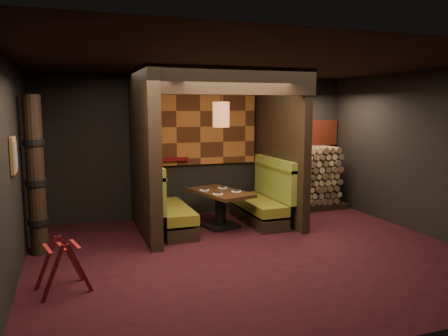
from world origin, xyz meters
TOP-DOWN VIEW (x-y plane):
  - floor at (0.00, 0.00)m, footprint 6.50×5.50m
  - ceiling at (0.00, 0.00)m, footprint 6.50×5.50m
  - wall_back at (0.00, 2.76)m, footprint 6.50×0.02m
  - wall_front at (0.00, -2.76)m, footprint 6.50×0.02m
  - wall_left at (-3.26, 0.00)m, footprint 0.02×5.50m
  - wall_right at (3.26, 0.00)m, footprint 0.02×5.50m
  - partition_left at (-1.35, 1.65)m, footprint 0.20×2.20m
  - partition_right at (1.30, 1.70)m, footprint 0.15×2.10m
  - header_beam at (-0.02, 0.70)m, footprint 2.85×0.18m
  - tapa_back_panel at (-0.02, 2.71)m, footprint 2.40×0.06m
  - tapa_side_panel at (-1.23, 1.82)m, footprint 0.04×1.85m
  - lacquer_shelf at (-0.60, 2.65)m, footprint 0.60×0.12m
  - booth_bench_left at (-0.96, 1.65)m, footprint 0.68×1.60m
  - booth_bench_right at (0.93, 1.65)m, footprint 0.68×1.60m
  - dining_table at (0.02, 1.58)m, footprint 1.03×1.44m
  - place_settings at (0.02, 1.58)m, footprint 0.69×0.72m
  - pendant_lamp at (0.02, 1.53)m, footprint 0.30×0.30m
  - framed_picture at (-3.22, 0.10)m, footprint 0.05×0.36m
  - luggage_rack at (-2.70, -0.47)m, footprint 0.71×0.58m
  - totem_column at (-3.05, 1.10)m, footprint 0.31×0.31m
  - firewood_stack at (2.29, 2.35)m, footprint 1.73×0.70m
  - mosaic_header at (2.29, 2.68)m, footprint 1.83×0.10m
  - bay_front_post at (1.39, 1.96)m, footprint 0.08×0.08m

SIDE VIEW (x-z plane):
  - floor at x=0.00m, z-range -0.02..0.00m
  - luggage_rack at x=-2.70m, z-range 0.00..0.68m
  - booth_bench_left at x=-0.96m, z-range -0.17..0.97m
  - booth_bench_right at x=0.93m, z-range -0.17..0.97m
  - dining_table at x=0.02m, z-range 0.11..0.79m
  - firewood_stack at x=2.29m, z-range 0.00..1.36m
  - place_settings at x=0.02m, z-range 0.68..0.71m
  - lacquer_shelf at x=-0.60m, z-range 1.15..1.21m
  - totem_column at x=-3.05m, z-range -0.01..2.39m
  - wall_back at x=0.00m, z-range 0.00..2.85m
  - wall_front at x=0.00m, z-range 0.00..2.85m
  - wall_left at x=-3.26m, z-range 0.00..2.85m
  - wall_right at x=3.26m, z-range 0.00..2.85m
  - partition_left at x=-1.35m, z-range 0.00..2.85m
  - partition_right at x=1.30m, z-range 0.00..2.85m
  - bay_front_post at x=1.39m, z-range 0.00..2.85m
  - framed_picture at x=-3.22m, z-range 1.39..1.85m
  - mosaic_header at x=2.29m, z-range 1.36..1.92m
  - tapa_back_panel at x=-0.02m, z-range 1.04..2.60m
  - tapa_side_panel at x=-1.23m, z-range 1.12..2.58m
  - pendant_lamp at x=0.02m, z-range 1.59..2.58m
  - header_beam at x=-0.02m, z-range 2.41..2.85m
  - ceiling at x=0.00m, z-range 2.85..2.87m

